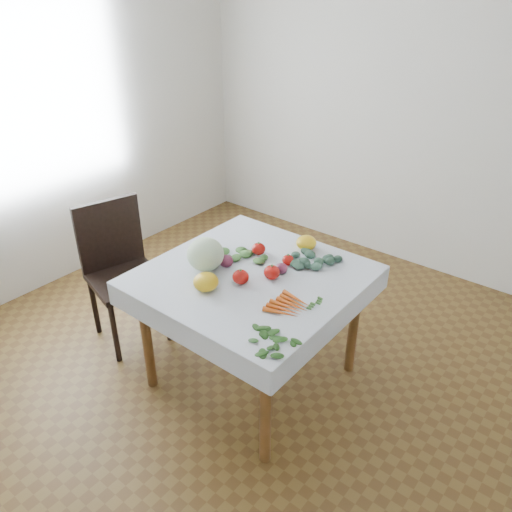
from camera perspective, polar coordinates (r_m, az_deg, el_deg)
The scene contains 20 objects.
ground at distance 3.24m, azimuth -0.40°, elevation -13.53°, with size 4.00×4.00×0.00m, color brown.
back_wall at distance 4.21m, azimuth 17.69°, elevation 16.31°, with size 4.00×0.04×2.70m, color silver.
left_wall at distance 4.05m, azimuth -23.84°, elevation 14.75°, with size 0.04×4.00×2.70m, color silver.
table at distance 2.84m, azimuth -0.45°, elevation -3.82°, with size 1.00×1.00×0.75m.
tablecloth at distance 2.79m, azimuth -0.45°, elevation -2.11°, with size 1.12×1.12×0.01m, color white.
chair at distance 3.43m, azimuth -15.38°, elevation -0.75°, with size 0.53×0.53×0.96m.
cabbage at distance 2.80m, azimuth -5.79°, elevation 0.21°, with size 0.21×0.21×0.19m, color beige.
tomato_a at distance 2.96m, azimuth 0.30°, elevation 0.82°, with size 0.08×0.08×0.07m, color #AD100B.
tomato_b at distance 2.86m, azimuth 3.68°, elevation -0.47°, with size 0.07×0.07×0.06m, color #AD100B.
tomato_c at distance 2.72m, azimuth 1.82°, elevation -1.87°, with size 0.09×0.09×0.08m, color #AD100B.
tomato_d at distance 2.68m, azimuth -1.77°, elevation -2.41°, with size 0.09×0.09×0.08m, color #AD100B.
heirloom_back at distance 3.03m, azimuth 5.77°, elevation 1.53°, with size 0.12×0.12×0.09m, color gold.
heirloom_front at distance 2.64m, azimuth -5.75°, elevation -2.96°, with size 0.13×0.13×0.09m, color gold.
onion_a at distance 2.84m, azimuth -3.44°, elevation -0.58°, with size 0.08×0.08×0.07m, color #56183C.
onion_b at distance 2.78m, azimuth 2.91°, elevation -1.43°, with size 0.07×0.07×0.06m, color #56183C.
tomatillo_cluster at distance 2.94m, azimuth -7.14°, elevation 0.02°, with size 0.07×0.11×0.04m.
carrot_bunch at distance 2.50m, azimuth 3.94°, elevation -5.76°, with size 0.19×0.21×0.03m.
kale_bunch at distance 2.89m, azimuth 6.67°, elevation -0.60°, with size 0.30×0.23×0.04m.
basil_bunch at distance 2.29m, azimuth 1.44°, elevation -9.70°, with size 0.25×0.19×0.01m.
dill_bunch at distance 2.94m, azimuth -1.65°, elevation 0.04°, with size 0.25×0.22×0.03m.
Camera 1 is at (1.50, -1.84, 2.21)m, focal length 35.00 mm.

